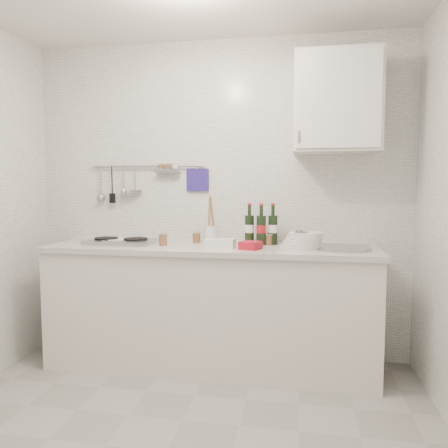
% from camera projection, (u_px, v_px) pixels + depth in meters
% --- Properties ---
extents(back_wall, '(3.00, 0.02, 2.50)m').
position_uv_depth(back_wall, '(218.00, 200.00, 3.50)').
color(back_wall, silver).
rests_on(back_wall, floor).
extents(counter, '(2.44, 0.64, 0.96)m').
position_uv_depth(counter, '(211.00, 310.00, 3.28)').
color(counter, silver).
rests_on(counter, floor).
extents(wall_rail, '(0.98, 0.09, 0.34)m').
position_uv_depth(wall_rail, '(145.00, 178.00, 3.56)').
color(wall_rail, '#93969B').
rests_on(wall_rail, back_wall).
extents(wall_cabinet, '(0.60, 0.38, 0.70)m').
position_uv_depth(wall_cabinet, '(337.00, 103.00, 3.11)').
color(wall_cabinet, silver).
rests_on(wall_cabinet, back_wall).
extents(plate_stack_hob, '(0.25, 0.24, 0.03)m').
position_uv_depth(plate_stack_hob, '(111.00, 240.00, 3.40)').
color(plate_stack_hob, '#4871A5').
rests_on(plate_stack_hob, counter).
extents(plate_stack_sink, '(0.31, 0.30, 0.12)m').
position_uv_depth(plate_stack_sink, '(303.00, 240.00, 3.10)').
color(plate_stack_sink, white).
rests_on(plate_stack_sink, counter).
extents(wine_bottles, '(0.25, 0.12, 0.31)m').
position_uv_depth(wine_bottles, '(261.00, 224.00, 3.28)').
color(wine_bottles, black).
rests_on(wine_bottles, counter).
extents(butter_dish, '(0.22, 0.12, 0.06)m').
position_uv_depth(butter_dish, '(220.00, 243.00, 3.13)').
color(butter_dish, white).
rests_on(butter_dish, counter).
extents(strawberry_punnet, '(0.17, 0.17, 0.05)m').
position_uv_depth(strawberry_punnet, '(250.00, 245.00, 3.05)').
color(strawberry_punnet, red).
rests_on(strawberry_punnet, counter).
extents(utensil_crock, '(0.09, 0.09, 0.37)m').
position_uv_depth(utensil_crock, '(211.00, 232.00, 3.38)').
color(utensil_crock, white).
rests_on(utensil_crock, counter).
extents(jar_a, '(0.06, 0.06, 0.08)m').
position_uv_depth(jar_a, '(197.00, 237.00, 3.42)').
color(jar_a, brown).
rests_on(jar_a, counter).
extents(jar_b, '(0.07, 0.07, 0.10)m').
position_uv_depth(jar_b, '(271.00, 237.00, 3.39)').
color(jar_b, brown).
rests_on(jar_b, counter).
extents(jar_c, '(0.06, 0.06, 0.08)m').
position_uv_depth(jar_c, '(269.00, 239.00, 3.27)').
color(jar_c, brown).
rests_on(jar_c, counter).
extents(jar_d, '(0.06, 0.06, 0.09)m').
position_uv_depth(jar_d, '(163.00, 239.00, 3.25)').
color(jar_d, brown).
rests_on(jar_d, counter).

